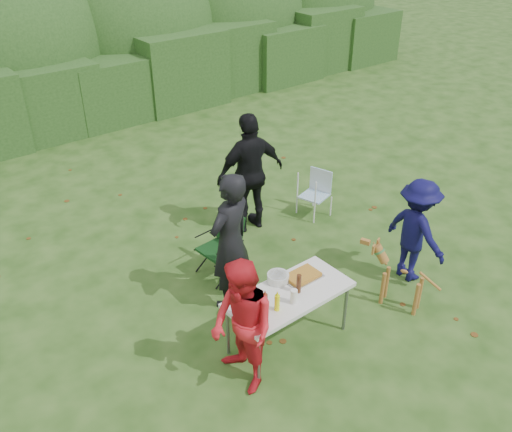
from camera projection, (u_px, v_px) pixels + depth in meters
ground at (283, 321)px, 6.88m from camera, size 80.00×80.00×0.00m
hedge_row at (43, 98)px, 11.81m from camera, size 22.00×1.40×1.70m
shrub_backdrop at (11, 49)px, 12.50m from camera, size 20.00×2.60×3.20m
folding_table at (289, 297)px, 6.23m from camera, size 1.50×0.70×0.74m
person_cook at (230, 242)px, 6.74m from camera, size 0.78×0.61×1.89m
person_red_jacket at (243, 327)px, 5.63m from camera, size 0.69×0.84×1.59m
person_black_puffy at (250, 173)px, 8.36m from camera, size 1.19×0.63×1.93m
child at (416, 231)px, 7.33m from camera, size 0.65×1.02×1.51m
dog at (403, 280)px, 6.94m from camera, size 0.64×0.95×0.84m
camping_chair at (219, 246)px, 7.53m from camera, size 0.62×0.62×0.92m
lawn_chair at (314, 194)px, 9.00m from camera, size 0.57×0.57×0.77m
food_tray at (302, 277)px, 6.44m from camera, size 0.45×0.30×0.02m
focaccia_bread at (303, 275)px, 6.43m from camera, size 0.40×0.26×0.04m
mustard_bottle at (277, 303)px, 5.90m from camera, size 0.06×0.06×0.20m
ketchup_bottle at (265, 302)px, 5.89m from camera, size 0.06×0.06×0.22m
beer_bottle at (299, 284)px, 6.16m from camera, size 0.06×0.06×0.24m
paper_towel_roll at (240, 295)px, 5.97m from camera, size 0.12×0.12×0.26m
cup_stack at (294, 297)px, 6.01m from camera, size 0.08×0.08×0.18m
pasta_bowl at (278, 278)px, 6.37m from camera, size 0.26×0.26×0.10m
plate_stack at (252, 319)px, 5.78m from camera, size 0.24×0.24×0.05m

